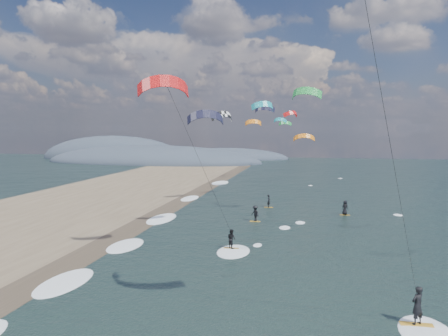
# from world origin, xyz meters

# --- Properties ---
(wet_sand_strip) EXTENTS (3.00, 240.00, 0.00)m
(wet_sand_strip) POSITION_xyz_m (-12.00, 10.00, 0.00)
(wet_sand_strip) COLOR #382D23
(wet_sand_strip) RESTS_ON ground
(coastal_hills) EXTENTS (80.00, 41.00, 15.00)m
(coastal_hills) POSITION_xyz_m (-44.84, 107.86, 0.00)
(coastal_hills) COLOR #3D4756
(coastal_hills) RESTS_ON ground
(kitesurfer_near_a) EXTENTS (8.11, 8.70, 17.51)m
(kitesurfer_near_a) POSITION_xyz_m (7.22, -1.09, 13.76)
(kitesurfer_near_a) COLOR #BA8320
(kitesurfer_near_a) RESTS_ON ground
(kitesurfer_near_b) EXTENTS (6.99, 8.75, 14.05)m
(kitesurfer_near_b) POSITION_xyz_m (-3.46, 11.64, 8.91)
(kitesurfer_near_b) COLOR #BA8320
(kitesurfer_near_b) RESTS_ON ground
(far_kitesurfers) EXTENTS (10.74, 9.43, 1.73)m
(far_kitesurfers) POSITION_xyz_m (2.44, 29.70, 0.85)
(far_kitesurfers) COLOR #BA8320
(far_kitesurfers) RESTS_ON ground
(bg_kite_field) EXTENTS (13.21, 71.50, 6.57)m
(bg_kite_field) POSITION_xyz_m (-0.98, 53.98, 11.75)
(bg_kite_field) COLOR green
(bg_kite_field) RESTS_ON ground
(shoreline_surf) EXTENTS (2.40, 79.40, 0.11)m
(shoreline_surf) POSITION_xyz_m (-10.80, 14.75, 0.00)
(shoreline_surf) COLOR white
(shoreline_surf) RESTS_ON ground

